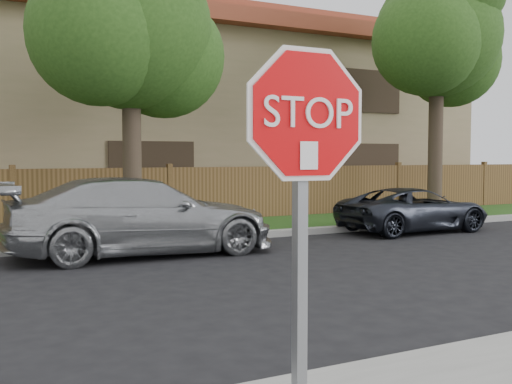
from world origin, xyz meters
TOP-DOWN VIEW (x-y plane):
  - far_curb at (0.00, 8.15)m, footprint 70.00×0.30m
  - grass_strip at (0.00, 9.80)m, footprint 70.00×3.00m
  - fence at (0.00, 11.40)m, footprint 70.00×0.12m
  - tree_mid at (2.52, 9.57)m, footprint 4.80×3.90m
  - tree_right at (12.02, 9.57)m, footprint 4.80×3.90m
  - stop_sign at (0.39, -1.48)m, footprint 1.01×0.13m
  - sedan_right at (1.96, 7.03)m, footprint 5.25×2.26m
  - sedan_far_right at (9.10, 7.37)m, footprint 4.03×1.89m

SIDE VIEW (x-z plane):
  - grass_strip at x=0.00m, z-range 0.00..0.12m
  - far_curb at x=0.00m, z-range 0.00..0.15m
  - sedan_far_right at x=9.10m, z-range 0.00..1.11m
  - sedan_right at x=1.96m, z-range 0.00..1.51m
  - fence at x=0.00m, z-range 0.00..1.60m
  - stop_sign at x=0.39m, z-range 0.55..3.11m
  - tree_mid at x=2.52m, z-range 1.20..8.55m
  - tree_right at x=12.02m, z-range 1.47..9.67m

